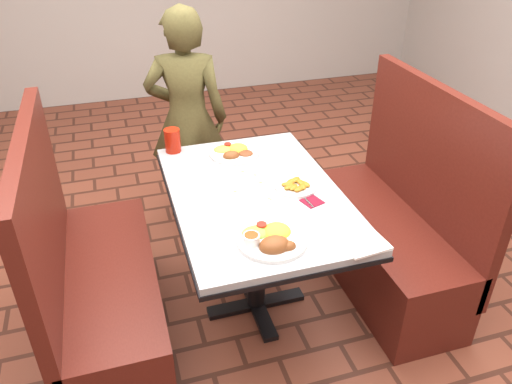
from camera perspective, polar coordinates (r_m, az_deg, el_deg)
The scene contains 14 objects.
dining_table at distance 2.47m, azimuth 0.00°, elevation -1.90°, with size 0.81×1.21×0.75m.
booth_bench_left at distance 2.60m, azimuth -17.39°, elevation -10.66°, with size 0.47×1.20×1.17m.
booth_bench_right at distance 2.95m, azimuth 15.06°, elevation -4.61°, with size 0.47×1.20×1.17m.
diner_person at distance 3.31m, azimuth -7.84°, elevation 8.23°, with size 0.53×0.35×1.44m, color brown.
near_dinner_plate at distance 2.07m, azimuth 1.75°, elevation -5.05°, with size 0.30×0.30×0.09m.
far_dinner_plate at distance 2.76m, azimuth -2.52°, elevation 4.80°, with size 0.27×0.27×0.07m.
plantain_plate at distance 2.45m, azimuth 4.54°, elevation 0.70°, with size 0.20×0.20×0.03m.
maroon_napkin at distance 2.36m, azimuth 6.42°, elevation -1.09°, with size 0.09×0.09×0.00m, color maroon.
spoon_utensil at distance 2.36m, azimuth 5.82°, elevation -0.95°, with size 0.01×0.12×0.00m, color silver.
red_tumbler at distance 2.81m, azimuth -9.52°, elevation 5.83°, with size 0.09×0.09×0.13m, color #AC1A0B.
paper_napkin at distance 2.11m, azimuth 12.37°, elevation -5.89°, with size 0.18×0.14×0.01m, color white.
knife_utensil at distance 2.12m, azimuth 1.85°, elevation -4.78°, with size 0.01×0.18×0.00m, color silver.
fork_utensil at distance 2.09m, azimuth -0.84°, elevation -5.32°, with size 0.01×0.15×0.00m, color silver.
lettuce_shreds at distance 2.48m, azimuth 0.48°, elevation 0.85°, with size 0.28×0.32×0.00m, color #83C04D, non-canonical shape.
Camera 1 is at (-0.60, -1.97, 2.01)m, focal length 35.00 mm.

